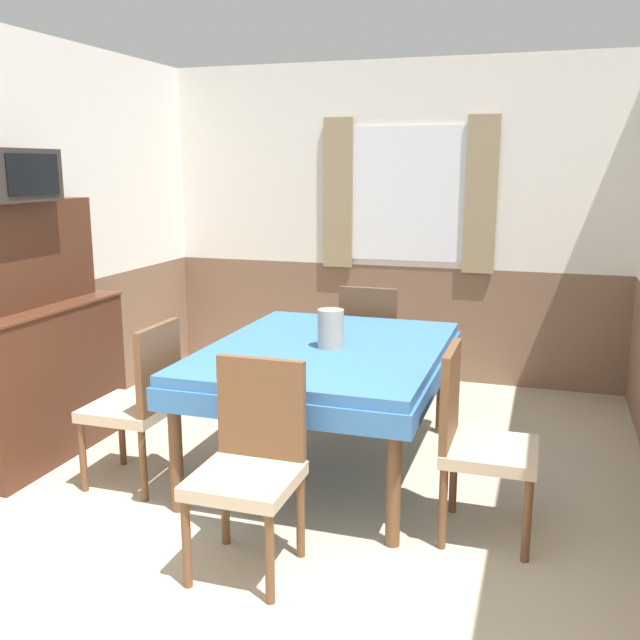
{
  "coord_description": "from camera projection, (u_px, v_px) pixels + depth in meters",
  "views": [
    {
      "loc": [
        1.27,
        -1.77,
        1.77
      ],
      "look_at": [
        0.04,
        2.05,
        0.9
      ],
      "focal_mm": 40.0,
      "sensor_mm": 36.0,
      "label": 1
    }
  ],
  "objects": [
    {
      "name": "chair_right_near",
      "position": [
        476.0,
        437.0,
        3.41
      ],
      "size": [
        0.44,
        0.44,
        0.93
      ],
      "rotation": [
        0.0,
        0.0,
        4.71
      ],
      "color": "brown",
      "rests_on": "ground_plane"
    },
    {
      "name": "chair_head_window",
      "position": [
        372.0,
        343.0,
        5.22
      ],
      "size": [
        0.44,
        0.44,
        0.93
      ],
      "color": "brown",
      "rests_on": "ground_plane"
    },
    {
      "name": "wall_left",
      "position": [
        27.0,
        240.0,
        4.59
      ],
      "size": [
        0.05,
        4.44,
        2.6
      ],
      "color": "white",
      "rests_on": "ground_plane"
    },
    {
      "name": "chair_left_near",
      "position": [
        140.0,
        399.0,
        3.96
      ],
      "size": [
        0.44,
        0.44,
        0.93
      ],
      "rotation": [
        0.0,
        0.0,
        1.57
      ],
      "color": "brown",
      "rests_on": "ground_plane"
    },
    {
      "name": "wall_back",
      "position": [
        391.0,
        222.0,
        5.9
      ],
      "size": [
        4.22,
        0.1,
        2.6
      ],
      "color": "white",
      "rests_on": "ground_plane"
    },
    {
      "name": "vase",
      "position": [
        331.0,
        329.0,
        4.06
      ],
      "size": [
        0.15,
        0.15,
        0.22
      ],
      "color": "#A39989",
      "rests_on": "dining_table"
    },
    {
      "name": "sideboard",
      "position": [
        35.0,
        350.0,
        4.35
      ],
      "size": [
        0.46,
        1.21,
        1.57
      ],
      "color": "#4C2819",
      "rests_on": "ground_plane"
    },
    {
      "name": "dining_table",
      "position": [
        326.0,
        362.0,
        4.15
      ],
      "size": [
        1.33,
        1.73,
        0.75
      ],
      "color": "#386BA8",
      "rests_on": "ground_plane"
    },
    {
      "name": "tv",
      "position": [
        13.0,
        175.0,
        4.01
      ],
      "size": [
        0.29,
        0.51,
        0.3
      ],
      "color": "#2D2823",
      "rests_on": "sideboard"
    },
    {
      "name": "chair_head_near",
      "position": [
        251.0,
        460.0,
        3.14
      ],
      "size": [
        0.44,
        0.44,
        0.93
      ],
      "rotation": [
        0.0,
        0.0,
        3.14
      ],
      "color": "brown",
      "rests_on": "ground_plane"
    }
  ]
}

